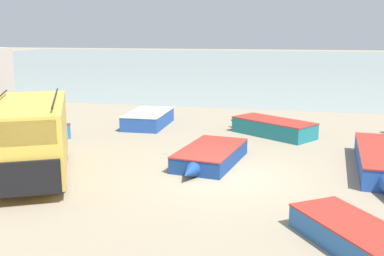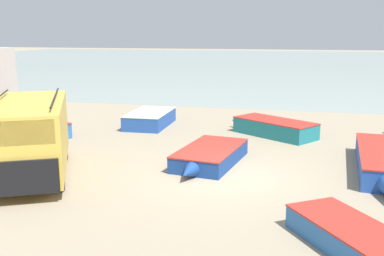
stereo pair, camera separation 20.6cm
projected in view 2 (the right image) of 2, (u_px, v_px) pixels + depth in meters
name	position (u px, v px, depth m)	size (l,w,h in m)	color
ground_plane	(222.00, 177.00, 13.17)	(200.00, 200.00, 0.00)	gray
sea_water	(286.00, 62.00, 62.59)	(120.00, 80.00, 0.01)	#99A89E
parked_van	(29.00, 135.00, 13.04)	(4.05, 5.34, 2.34)	gold
fishing_rowboat_0	(381.00, 255.00, 8.03)	(3.45, 4.46, 0.50)	#2D66AD
fishing_rowboat_1	(382.00, 162.00, 13.51)	(1.72, 5.62, 0.65)	#234CA3
fishing_rowboat_2	(151.00, 118.00, 20.38)	(1.72, 3.71, 0.65)	#234CA3
fishing_rowboat_3	(272.00, 127.00, 18.42)	(3.93, 3.13, 0.66)	#1E757F
fishing_rowboat_4	(210.00, 156.00, 14.42)	(2.08, 3.99, 0.52)	navy
fishing_rowboat_5	(32.00, 128.00, 18.41)	(3.91, 2.76, 0.62)	#2D66AD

